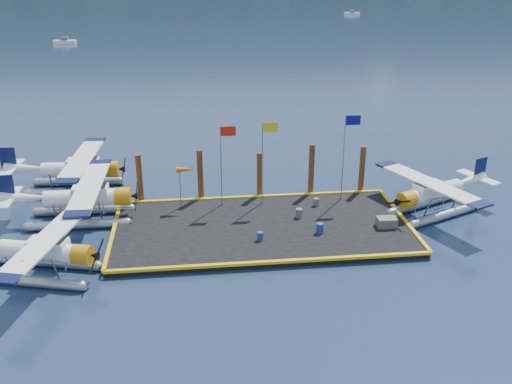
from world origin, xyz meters
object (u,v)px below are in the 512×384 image
at_px(seaplane_c, 78,172).
at_px(flagpole_blue, 347,145).
at_px(drum_1, 320,228).
at_px(drum_4, 316,202).
at_px(piling_0, 140,180).
at_px(piling_3, 311,171).
at_px(drum_3, 260,236).
at_px(piling_2, 260,176).
at_px(flagpole_yellow, 265,151).
at_px(windsock, 186,170).
at_px(seaplane_a, 43,254).
at_px(piling_1, 200,176).
at_px(seaplane_b, 85,200).
at_px(flagpole_red, 224,154).
at_px(piling_4, 362,171).
at_px(drum_2, 299,213).
at_px(crate, 387,222).
at_px(seaplane_d, 432,195).

relative_size(seaplane_c, flagpole_blue, 1.62).
relative_size(drum_1, drum_4, 1.21).
distance_m(piling_0, piling_3, 13.00).
relative_size(drum_3, piling_2, 0.15).
bearing_deg(piling_3, piling_2, 180.00).
bearing_deg(piling_2, piling_0, 180.00).
relative_size(seaplane_c, flagpole_yellow, 1.70).
bearing_deg(windsock, seaplane_a, -135.28).
bearing_deg(piling_1, seaplane_a, -133.53).
relative_size(seaplane_b, windsock, 3.33).
xyz_separation_m(flagpole_red, piling_1, (-1.71, 1.60, -2.30)).
bearing_deg(drum_1, piling_4, 55.13).
distance_m(drum_2, drum_3, 4.43).
bearing_deg(crate, piling_0, 159.00).
bearing_deg(seaplane_a, piling_1, 151.64).
relative_size(drum_4, flagpole_yellow, 0.09).
xyz_separation_m(flagpole_yellow, flagpole_blue, (5.99, -0.00, 0.17)).
height_order(seaplane_b, piling_1, piling_1).
relative_size(flagpole_yellow, piling_1, 1.48).
xyz_separation_m(seaplane_c, piling_2, (14.06, -3.30, 0.27)).
bearing_deg(seaplane_d, crate, 96.36).
bearing_deg(piling_3, drum_3, -123.16).
distance_m(seaplane_a, drum_3, 13.25).
bearing_deg(flagpole_red, seaplane_b, -175.09).
bearing_deg(flagpole_blue, seaplane_a, -157.62).
xyz_separation_m(drum_2, flagpole_yellow, (-2.07, 2.73, 3.80)).
xyz_separation_m(drum_3, piling_3, (4.87, 7.45, 1.47)).
bearing_deg(piling_0, piling_2, 0.00).
xyz_separation_m(windsock, piling_4, (13.53, 1.60, -1.23)).
bearing_deg(seaplane_b, piling_2, 101.78).
bearing_deg(seaplane_b, flagpole_red, 95.73).
bearing_deg(seaplane_d, seaplane_b, 62.30).
relative_size(drum_1, flagpole_yellow, 0.11).
relative_size(seaplane_a, drum_2, 15.42).
height_order(crate, piling_2, piling_2).
height_order(seaplane_a, piling_0, piling_0).
xyz_separation_m(seaplane_d, drum_4, (-8.11, 1.62, -0.83)).
bearing_deg(drum_3, piling_2, 83.37).
xyz_separation_m(flagpole_red, flagpole_yellow, (3.00, 0.00, 0.12)).
height_order(seaplane_a, flagpole_red, flagpole_red).
bearing_deg(flagpole_red, flagpole_yellow, 0.00).
height_order(seaplane_a, seaplane_d, seaplane_d).
xyz_separation_m(drum_4, piling_0, (-12.90, 2.49, 1.32)).
distance_m(piling_0, piling_4, 17.00).
bearing_deg(flagpole_red, seaplane_d, -9.64).
relative_size(seaplane_a, seaplane_b, 0.93).
distance_m(seaplane_c, flagpole_blue, 21.06).
relative_size(crate, flagpole_blue, 0.20).
relative_size(seaplane_b, flagpole_blue, 1.60).
xyz_separation_m(drum_2, piling_0, (-11.27, 4.33, 1.29)).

